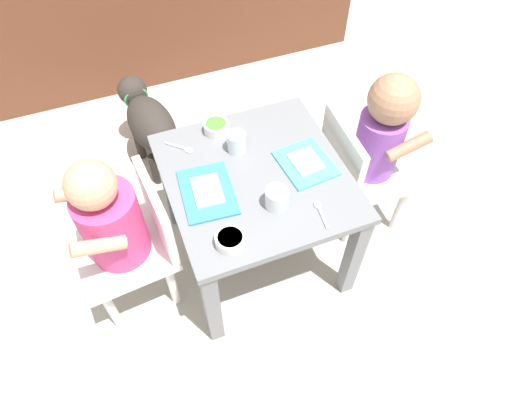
# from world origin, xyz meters

# --- Properties ---
(ground_plane) EXTENTS (7.00, 7.00, 0.00)m
(ground_plane) POSITION_xyz_m (0.00, 0.00, 0.00)
(ground_plane) COLOR #B2ADA3
(dining_table) EXTENTS (0.53, 0.56, 0.43)m
(dining_table) POSITION_xyz_m (0.00, 0.00, 0.35)
(dining_table) COLOR slate
(dining_table) RESTS_ON ground
(seated_child_left) EXTENTS (0.30, 0.30, 0.64)m
(seated_child_left) POSITION_xyz_m (-0.43, 0.00, 0.39)
(seated_child_left) COLOR white
(seated_child_left) RESTS_ON ground
(seated_child_right) EXTENTS (0.29, 0.29, 0.64)m
(seated_child_right) POSITION_xyz_m (0.43, 0.02, 0.41)
(seated_child_right) COLOR white
(seated_child_right) RESTS_ON ground
(dog) EXTENTS (0.21, 0.41, 0.33)m
(dog) POSITION_xyz_m (-0.23, 0.58, 0.22)
(dog) COLOR #332D28
(dog) RESTS_ON ground
(food_tray_left) EXTENTS (0.16, 0.21, 0.02)m
(food_tray_left) POSITION_xyz_m (-0.16, -0.02, 0.43)
(food_tray_left) COLOR #388CD8
(food_tray_left) RESTS_ON dining_table
(food_tray_right) EXTENTS (0.16, 0.18, 0.02)m
(food_tray_right) POSITION_xyz_m (0.16, -0.02, 0.43)
(food_tray_right) COLOR #4CC6BC
(food_tray_right) RESTS_ON dining_table
(water_cup_left) EXTENTS (0.06, 0.06, 0.07)m
(water_cup_left) POSITION_xyz_m (-0.02, 0.12, 0.46)
(water_cup_left) COLOR white
(water_cup_left) RESTS_ON dining_table
(water_cup_right) EXTENTS (0.07, 0.07, 0.06)m
(water_cup_right) POSITION_xyz_m (0.01, -0.13, 0.45)
(water_cup_right) COLOR white
(water_cup_right) RESTS_ON dining_table
(cereal_bowl_right_side) EXTENTS (0.08, 0.08, 0.04)m
(cereal_bowl_right_side) POSITION_xyz_m (-0.05, 0.22, 0.45)
(cereal_bowl_right_side) COLOR white
(cereal_bowl_right_side) RESTS_ON dining_table
(cereal_bowl_left_side) EXTENTS (0.08, 0.08, 0.03)m
(cereal_bowl_left_side) POSITION_xyz_m (-0.15, -0.20, 0.45)
(cereal_bowl_left_side) COLOR white
(cereal_bowl_left_side) RESTS_ON dining_table
(spoon_by_left_tray) EXTENTS (0.08, 0.08, 0.01)m
(spoon_by_left_tray) POSITION_xyz_m (-0.18, 0.18, 0.43)
(spoon_by_left_tray) COLOR silver
(spoon_by_left_tray) RESTS_ON dining_table
(spoon_by_right_tray) EXTENTS (0.03, 0.10, 0.01)m
(spoon_by_right_tray) POSITION_xyz_m (0.12, -0.19, 0.43)
(spoon_by_right_tray) COLOR silver
(spoon_by_right_tray) RESTS_ON dining_table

